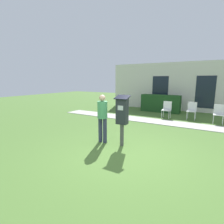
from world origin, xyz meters
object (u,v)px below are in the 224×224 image
Objects in this scene: parking_meter at (122,114)px; outdoor_chair_middle at (192,109)px; outdoor_chair_right at (219,113)px; outdoor_chair_left at (167,108)px; person_standing at (102,115)px.

outdoor_chair_middle is at bearing 74.95° from parking_meter.
outdoor_chair_middle is 1.26m from outdoor_chair_right.
parking_meter is 5.54m from outdoor_chair_right.
outdoor_chair_left is 1.25m from outdoor_chair_middle.
outdoor_chair_right is at bearing 22.74° from person_standing.
outdoor_chair_left is at bearing -155.18° from outdoor_chair_middle.
outdoor_chair_left is 1.00× the size of outdoor_chair_right.
outdoor_chair_right is (2.61, 4.87, -0.49)m from parking_meter.
parking_meter is 4.91m from outdoor_chair_left.
outdoor_chair_middle is (2.09, 5.28, -0.40)m from person_standing.
person_standing is at bearing -139.44° from outdoor_chair_right.
person_standing reaches higher than outdoor_chair_middle.
parking_meter is at bearing -133.89° from outdoor_chair_right.
outdoor_chair_right is (2.42, -0.02, 0.00)m from outdoor_chair_left.
parking_meter is 1.77× the size of outdoor_chair_middle.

